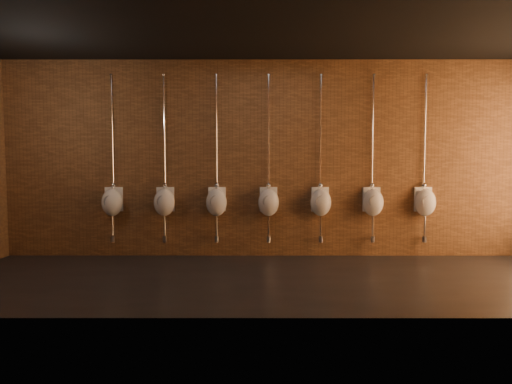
# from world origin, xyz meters

# --- Properties ---
(ground) EXTENTS (8.50, 8.50, 0.00)m
(ground) POSITION_xyz_m (0.00, 0.00, 0.00)
(ground) COLOR black
(ground) RESTS_ON ground
(room_shell) EXTENTS (8.54, 3.04, 3.22)m
(room_shell) POSITION_xyz_m (0.00, 0.00, 2.01)
(room_shell) COLOR black
(room_shell) RESTS_ON ground
(urinal_0) EXTENTS (0.37, 0.33, 2.71)m
(urinal_0) POSITION_xyz_m (-2.48, 1.38, 0.91)
(urinal_0) COLOR white
(urinal_0) RESTS_ON ground
(urinal_1) EXTENTS (0.37, 0.33, 2.71)m
(urinal_1) POSITION_xyz_m (-1.63, 1.38, 0.91)
(urinal_1) COLOR white
(urinal_1) RESTS_ON ground
(urinal_2) EXTENTS (0.37, 0.33, 2.71)m
(urinal_2) POSITION_xyz_m (-0.79, 1.38, 0.91)
(urinal_2) COLOR white
(urinal_2) RESTS_ON ground
(urinal_3) EXTENTS (0.37, 0.33, 2.71)m
(urinal_3) POSITION_xyz_m (0.06, 1.38, 0.91)
(urinal_3) COLOR white
(urinal_3) RESTS_ON ground
(urinal_4) EXTENTS (0.37, 0.33, 2.71)m
(urinal_4) POSITION_xyz_m (0.90, 1.38, 0.91)
(urinal_4) COLOR white
(urinal_4) RESTS_ON ground
(urinal_5) EXTENTS (0.37, 0.33, 2.71)m
(urinal_5) POSITION_xyz_m (1.75, 1.38, 0.91)
(urinal_5) COLOR white
(urinal_5) RESTS_ON ground
(urinal_6) EXTENTS (0.37, 0.33, 2.71)m
(urinal_6) POSITION_xyz_m (2.59, 1.38, 0.91)
(urinal_6) COLOR white
(urinal_6) RESTS_ON ground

